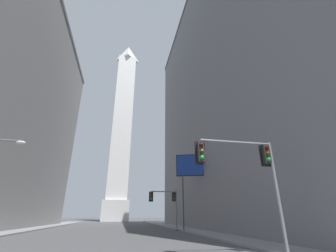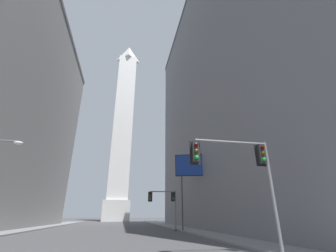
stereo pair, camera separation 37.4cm
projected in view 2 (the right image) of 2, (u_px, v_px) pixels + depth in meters
name	position (u px, v px, depth m)	size (l,w,h in m)	color
sidewalk_left	(1.00, 232.00, 25.95)	(5.00, 98.16, 0.15)	gray
sidewalk_right	(197.00, 230.00, 30.15)	(5.00, 98.16, 0.15)	gray
building_right	(243.00, 91.00, 39.60)	(18.56, 52.43, 44.69)	slate
obelisk	(123.00, 125.00, 88.78)	(8.99, 8.99, 73.66)	silver
traffic_light_near_right	(243.00, 165.00, 12.23)	(4.66, 0.52, 5.81)	slate
traffic_light_mid_right	(166.00, 200.00, 30.89)	(3.99, 0.51, 5.06)	slate
billboard_sign	(194.00, 168.00, 30.76)	(4.80, 1.82, 9.85)	#3F3F42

